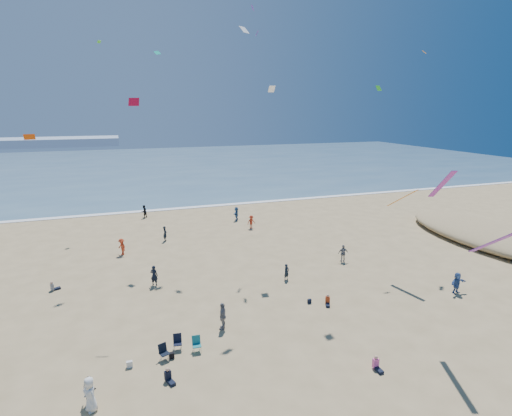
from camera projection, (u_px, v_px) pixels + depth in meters
name	position (u px, v px, depth m)	size (l,w,h in m)	color
ocean	(142.00, 166.00, 105.85)	(220.00, 100.00, 0.06)	#476B84
surf_line	(163.00, 210.00, 59.98)	(220.00, 1.20, 0.08)	white
standing_flyers	(235.00, 259.00, 37.87)	(29.10, 45.84, 1.94)	#385A9B
seated_group	(236.00, 345.00, 24.90)	(21.47, 25.15, 0.84)	silver
chair_cluster	(180.00, 347.00, 24.57)	(2.70, 1.52, 1.00)	black
white_tote	(130.00, 364.00, 23.36)	(0.35, 0.20, 0.40)	silver
black_backpack	(172.00, 356.00, 24.20)	(0.30, 0.22, 0.38)	black
navy_bag	(309.00, 301.00, 31.10)	(0.28, 0.18, 0.34)	black
kites_aloft	(306.00, 109.00, 29.70)	(44.26, 44.79, 28.81)	#2EC2E8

